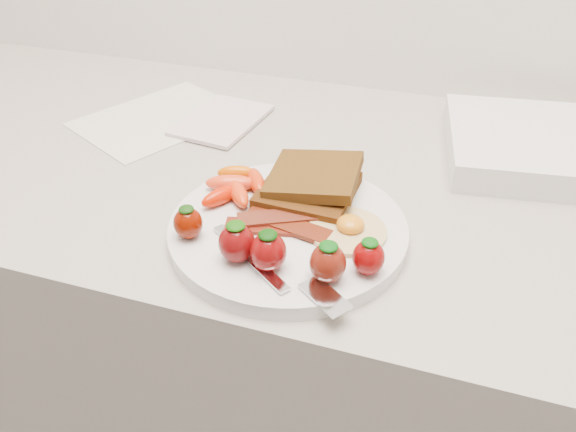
% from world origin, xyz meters
% --- Properties ---
extents(counter, '(2.00, 0.60, 0.90)m').
position_xyz_m(counter, '(0.00, 1.70, 0.45)').
color(counter, gray).
rests_on(counter, ground).
extents(plate, '(0.27, 0.27, 0.02)m').
position_xyz_m(plate, '(-0.02, 1.55, 0.91)').
color(plate, silver).
rests_on(plate, counter).
extents(toast_lower, '(0.11, 0.11, 0.01)m').
position_xyz_m(toast_lower, '(-0.02, 1.61, 0.93)').
color(toast_lower, black).
rests_on(toast_lower, plate).
extents(toast_upper, '(0.11, 0.11, 0.02)m').
position_xyz_m(toast_upper, '(-0.01, 1.62, 0.94)').
color(toast_upper, black).
rests_on(toast_upper, toast_lower).
extents(fried_egg, '(0.11, 0.11, 0.02)m').
position_xyz_m(fried_egg, '(0.05, 1.55, 0.92)').
color(fried_egg, '#F0EBB5').
rests_on(fried_egg, plate).
extents(bacon_strips, '(0.12, 0.08, 0.01)m').
position_xyz_m(bacon_strips, '(-0.03, 1.54, 0.92)').
color(bacon_strips, '#431205').
rests_on(bacon_strips, plate).
extents(baby_carrots, '(0.08, 0.10, 0.02)m').
position_xyz_m(baby_carrots, '(-0.10, 1.59, 0.93)').
color(baby_carrots, red).
rests_on(baby_carrots, plate).
extents(strawberries, '(0.23, 0.06, 0.05)m').
position_xyz_m(strawberries, '(-0.01, 1.48, 0.94)').
color(strawberries, '#630E00').
rests_on(strawberries, plate).
extents(fork, '(0.17, 0.10, 0.00)m').
position_xyz_m(fork, '(0.00, 1.46, 0.92)').
color(fork, silver).
rests_on(fork, plate).
extents(paper_sheet, '(0.27, 0.30, 0.00)m').
position_xyz_m(paper_sheet, '(-0.31, 1.78, 0.90)').
color(paper_sheet, silver).
rests_on(paper_sheet, counter).
extents(notepad, '(0.13, 0.17, 0.01)m').
position_xyz_m(notepad, '(-0.21, 1.79, 0.91)').
color(notepad, silver).
rests_on(notepad, paper_sheet).
extents(appliance, '(0.31, 0.26, 0.04)m').
position_xyz_m(appliance, '(0.27, 1.83, 0.92)').
color(appliance, silver).
rests_on(appliance, counter).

